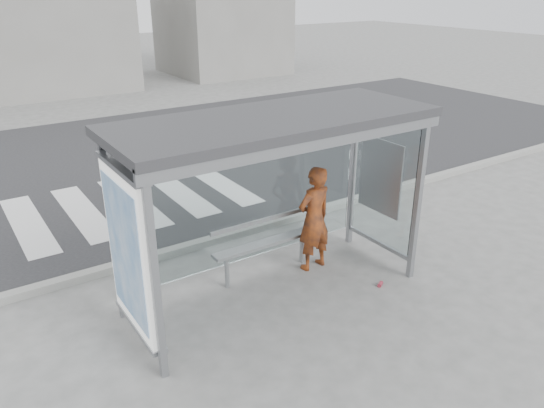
{
  "coord_description": "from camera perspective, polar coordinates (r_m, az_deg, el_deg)",
  "views": [
    {
      "loc": [
        -3.64,
        -5.4,
        4.18
      ],
      "look_at": [
        0.07,
        0.2,
        1.33
      ],
      "focal_mm": 35.0,
      "sensor_mm": 36.0,
      "label": 1
    }
  ],
  "objects": [
    {
      "name": "curb",
      "position": [
        9.17,
        -6.45,
        -3.86
      ],
      "size": [
        30.0,
        0.18,
        0.12
      ],
      "primitive_type": "cube",
      "color": "gray",
      "rests_on": "ground"
    },
    {
      "name": "person",
      "position": [
        8.07,
        4.54,
        -1.59
      ],
      "size": [
        0.64,
        0.45,
        1.67
      ],
      "primitive_type": "imported",
      "rotation": [
        0.0,
        0.0,
        3.23
      ],
      "color": "#D45813",
      "rests_on": "ground"
    },
    {
      "name": "bench",
      "position": [
        7.99,
        -0.72,
        -4.16
      ],
      "size": [
        1.74,
        0.22,
        0.9
      ],
      "color": "gray",
      "rests_on": "ground"
    },
    {
      "name": "crosswalk",
      "position": [
        11.19,
        -14.78,
        0.26
      ],
      "size": [
        4.55,
        3.0,
        0.0
      ],
      "color": "silver",
      "rests_on": "ground"
    },
    {
      "name": "building_center",
      "position": [
        23.74,
        -25.82,
        16.78
      ],
      "size": [
        8.0,
        5.0,
        5.0
      ],
      "primitive_type": "cube",
      "color": "slate",
      "rests_on": "ground"
    },
    {
      "name": "road",
      "position": [
        13.58,
        -16.38,
        4.12
      ],
      "size": [
        30.0,
        10.0,
        0.01
      ],
      "primitive_type": "cube",
      "color": "#232426",
      "rests_on": "ground"
    },
    {
      "name": "ground",
      "position": [
        7.73,
        0.36,
        -9.74
      ],
      "size": [
        80.0,
        80.0,
        0.0
      ],
      "primitive_type": "plane",
      "color": "#60605E",
      "rests_on": "ground"
    },
    {
      "name": "bus_shelter",
      "position": [
        6.73,
        -2.52,
        3.9
      ],
      "size": [
        4.25,
        1.65,
        2.62
      ],
      "color": "gray",
      "rests_on": "ground"
    },
    {
      "name": "soda_can",
      "position": [
        8.08,
        11.57,
        -8.45
      ],
      "size": [
        0.13,
        0.11,
        0.06
      ],
      "primitive_type": "cylinder",
      "rotation": [
        0.0,
        1.57,
        0.52
      ],
      "color": "#D83F54",
      "rests_on": "ground"
    }
  ]
}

